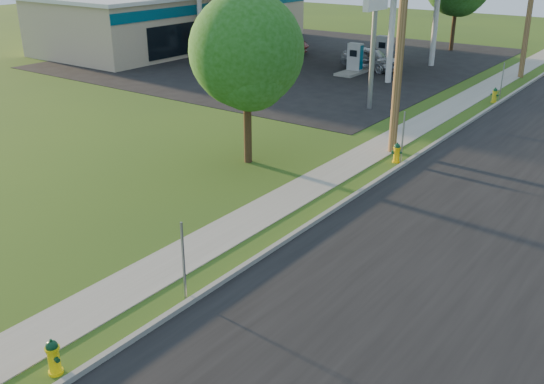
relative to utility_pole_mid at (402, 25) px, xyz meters
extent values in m
cube|color=black|center=(5.10, -7.00, -4.94)|extent=(8.00, 120.00, 0.02)
cube|color=gray|center=(1.10, -7.00, -4.88)|extent=(0.15, 120.00, 0.15)
cube|color=gray|center=(-0.65, -7.00, -4.94)|extent=(1.50, 120.00, 0.03)
cube|color=black|center=(-15.40, 15.00, -4.94)|extent=(26.00, 28.00, 0.02)
cylinder|color=brown|center=(0.00, 0.00, -0.05)|extent=(0.32, 0.32, 9.80)
cube|color=gray|center=(0.85, -12.80, -3.95)|extent=(0.05, 0.04, 2.00)
cube|color=gray|center=(0.85, -1.00, -3.95)|extent=(0.05, 0.04, 2.00)
cube|color=gray|center=(0.85, 11.20, -3.95)|extent=(0.05, 0.04, 2.00)
cylinder|color=silver|center=(-20.90, 11.70, -2.20)|extent=(0.36, 0.36, 5.50)
cylinder|color=silver|center=(-20.90, 18.30, -2.20)|extent=(0.36, 0.36, 5.50)
cylinder|color=silver|center=(-5.90, 11.70, -2.20)|extent=(0.36, 0.36, 5.50)
cylinder|color=silver|center=(-5.90, 18.30, -2.20)|extent=(0.36, 0.36, 5.50)
cube|color=gray|center=(-17.90, 13.00, -4.86)|extent=(1.20, 3.20, 0.18)
cube|color=#9EA0A3|center=(-17.90, 13.00, -3.90)|extent=(0.90, 0.50, 1.70)
cube|color=#034F6A|center=(-17.90, 13.00, -3.90)|extent=(0.94, 0.40, 1.50)
cube|color=black|center=(-17.90, 12.73, -3.65)|extent=(0.50, 0.02, 0.40)
cube|color=gray|center=(-8.90, 13.00, -4.86)|extent=(1.20, 3.20, 0.18)
cube|color=#9EA0A3|center=(-8.90, 13.00, -3.90)|extent=(0.90, 0.50, 1.70)
cube|color=#034F6A|center=(-8.90, 13.00, -3.90)|extent=(0.94, 0.40, 1.50)
cube|color=black|center=(-8.90, 12.73, -3.65)|extent=(0.50, 0.02, 0.40)
cube|color=gray|center=(-17.90, 17.00, -4.86)|extent=(1.20, 3.20, 0.18)
cube|color=#9EA0A3|center=(-17.90, 17.00, -3.90)|extent=(0.90, 0.50, 1.70)
cube|color=#034F6A|center=(-17.90, 17.00, -3.90)|extent=(0.94, 0.40, 1.50)
cube|color=black|center=(-17.90, 16.73, -3.65)|extent=(0.50, 0.02, 0.40)
cube|color=gray|center=(-8.90, 17.00, -4.86)|extent=(1.20, 3.20, 0.18)
cube|color=#9EA0A3|center=(-8.90, 17.00, -3.90)|extent=(0.90, 0.50, 1.70)
cube|color=#034F6A|center=(-8.90, 17.00, -3.90)|extent=(0.94, 0.40, 1.50)
cube|color=black|center=(-8.90, 16.73, -3.65)|extent=(0.50, 0.02, 0.40)
cube|color=tan|center=(-26.40, 15.00, -2.95)|extent=(10.00, 22.00, 4.00)
cube|color=#034F6A|center=(-21.38, 15.00, -1.65)|extent=(0.06, 22.00, 0.70)
cube|color=black|center=(-21.37, 15.00, -3.55)|extent=(0.06, 16.06, 2.20)
cylinder|color=gray|center=(-3.90, 5.50, -2.45)|extent=(0.24, 0.24, 5.00)
cylinder|color=#352215|center=(-3.93, -4.34, -3.33)|extent=(0.30, 0.30, 3.25)
sphere|color=#1C520F|center=(-3.93, -4.34, -0.73)|extent=(4.15, 4.15, 4.15)
sphere|color=#1C520F|center=(-3.53, -4.64, -1.38)|extent=(2.86, 2.86, 2.86)
cylinder|color=#352215|center=(-7.14, 25.23, -3.00)|extent=(0.30, 0.30, 3.90)
cylinder|color=#352215|center=(-30.76, 24.04, -3.27)|extent=(0.30, 0.30, 3.37)
cylinder|color=yellow|center=(0.65, -16.24, -4.92)|extent=(0.29, 0.29, 0.06)
cylinder|color=yellow|center=(0.65, -16.24, -4.64)|extent=(0.23, 0.23, 0.63)
cylinder|color=yellow|center=(0.65, -16.24, -4.37)|extent=(0.29, 0.29, 0.04)
sphere|color=#09361B|center=(0.65, -16.24, -4.32)|extent=(0.24, 0.24, 0.24)
cylinder|color=#09361B|center=(0.65, -16.24, -4.20)|extent=(0.05, 0.05, 0.06)
cylinder|color=#09361B|center=(0.63, -16.39, -4.56)|extent=(0.14, 0.14, 0.12)
cylinder|color=#09361B|center=(0.51, -16.22, -4.56)|extent=(0.12, 0.11, 0.09)
cylinder|color=#09361B|center=(0.80, -16.27, -4.56)|extent=(0.12, 0.11, 0.09)
cylinder|color=yellow|center=(0.68, -1.06, -4.92)|extent=(0.29, 0.29, 0.06)
cylinder|color=yellow|center=(0.68, -1.06, -4.64)|extent=(0.23, 0.23, 0.63)
cylinder|color=yellow|center=(0.68, -1.06, -4.36)|extent=(0.29, 0.29, 0.04)
sphere|color=#0E3D24|center=(0.68, -1.06, -4.32)|extent=(0.24, 0.24, 0.24)
cylinder|color=#0E3D24|center=(0.68, -1.06, -4.20)|extent=(0.05, 0.05, 0.06)
cylinder|color=#0E3D24|center=(0.74, -1.20, -4.55)|extent=(0.16, 0.16, 0.12)
cylinder|color=#0E3D24|center=(0.55, -1.12, -4.55)|extent=(0.13, 0.13, 0.09)
cylinder|color=#0E3D24|center=(0.82, -1.01, -4.55)|extent=(0.13, 0.13, 0.09)
cylinder|color=yellow|center=(0.76, 10.56, -4.92)|extent=(0.30, 0.30, 0.06)
cylinder|color=yellow|center=(0.76, 10.56, -4.64)|extent=(0.23, 0.23, 0.64)
cylinder|color=yellow|center=(0.76, 10.56, -4.36)|extent=(0.30, 0.30, 0.04)
sphere|color=#0C3D1C|center=(0.76, 10.56, -4.32)|extent=(0.24, 0.24, 0.24)
cylinder|color=#0C3D1C|center=(0.76, 10.56, -4.19)|extent=(0.05, 0.05, 0.06)
cylinder|color=#0C3D1C|center=(0.72, 10.42, -4.55)|extent=(0.14, 0.15, 0.12)
cylinder|color=#0C3D1C|center=(0.61, 10.60, -4.55)|extent=(0.12, 0.12, 0.10)
cylinder|color=#0C3D1C|center=(0.90, 10.53, -4.55)|extent=(0.12, 0.12, 0.10)
imported|color=maroon|center=(-17.66, 16.00, -4.16)|extent=(6.15, 3.87, 1.58)
imported|color=#B5B7BD|center=(-8.66, 14.68, -4.24)|extent=(4.44, 2.48, 1.43)
camera|label=1|loc=(9.72, -21.50, 2.84)|focal=40.00mm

